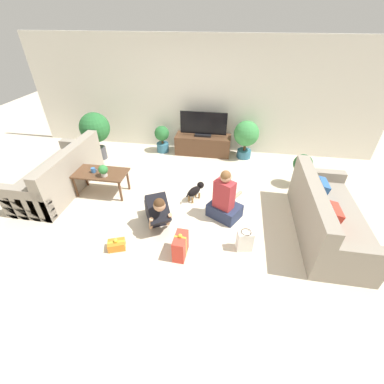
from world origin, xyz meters
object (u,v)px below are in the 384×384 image
(tv, at_px, (203,126))
(potted_plant_back_left, at_px, (162,138))
(potted_plant_corner_left, at_px, (95,130))
(person_sitting, at_px, (225,201))
(gift_box_a, at_px, (180,246))
(person_kneeling, at_px, (157,211))
(potted_plant_back_right, at_px, (246,136))
(dog, at_px, (196,190))
(potted_plant_corner_right, at_px, (302,168))
(gift_box_b, at_px, (117,245))
(tabletop_plant, at_px, (103,170))
(tv_console, at_px, (203,145))
(mug, at_px, (93,170))
(sofa_left, at_px, (61,175))
(gift_bag_a, at_px, (245,241))
(sofa_right, at_px, (325,217))
(coffee_table, at_px, (100,175))

(tv, xyz_separation_m, potted_plant_back_left, (-1.02, -0.05, -0.35))
(potted_plant_corner_left, distance_m, person_sitting, 3.55)
(gift_box_a, bearing_deg, person_kneeling, 131.71)
(potted_plant_back_right, relative_size, dog, 2.05)
(potted_plant_corner_right, distance_m, dog, 2.16)
(gift_box_a, relative_size, gift_box_b, 1.40)
(gift_box_a, height_order, tabletop_plant, tabletop_plant)
(potted_plant_corner_left, relative_size, person_kneeling, 1.41)
(potted_plant_corner_left, distance_m, person_kneeling, 2.96)
(person_kneeling, bearing_deg, tabletop_plant, 122.79)
(tv_console, xyz_separation_m, mug, (-1.81, -2.05, 0.28))
(sofa_left, xyz_separation_m, tabletop_plant, (1.01, -0.12, 0.28))
(potted_plant_back_right, bearing_deg, person_kneeling, -117.26)
(tv, xyz_separation_m, potted_plant_corner_left, (-2.41, -0.67, 0.01))
(sofa_left, distance_m, gift_bag_a, 3.74)
(potted_plant_corner_right, xyz_separation_m, gift_bag_a, (-1.09, -1.94, -0.25))
(sofa_right, xyz_separation_m, mug, (-4.07, 0.45, 0.20))
(tv, bearing_deg, mug, -131.50)
(potted_plant_back_left, bearing_deg, potted_plant_corner_right, -19.26)
(sofa_right, xyz_separation_m, gift_box_a, (-2.15, -0.84, -0.13))
(tv, bearing_deg, dog, -86.54)
(person_sitting, bearing_deg, dog, -8.95)
(tabletop_plant, bearing_deg, mug, 160.26)
(person_sitting, bearing_deg, potted_plant_back_right, -68.85)
(potted_plant_back_left, relative_size, potted_plant_corner_right, 0.95)
(gift_box_b, bearing_deg, sofa_left, 141.28)
(sofa_right, xyz_separation_m, person_kneeling, (-2.65, -0.28, 0.01))
(sofa_left, relative_size, potted_plant_corner_left, 1.80)
(tv, height_order, person_sitting, tv)
(tv, height_order, potted_plant_corner_right, tv)
(coffee_table, bearing_deg, potted_plant_corner_left, 117.43)
(sofa_right, relative_size, tabletop_plant, 9.01)
(tv_console, height_order, gift_box_a, tv_console)
(gift_box_b, bearing_deg, potted_plant_corner_left, 119.68)
(tv_console, relative_size, gift_bag_a, 3.73)
(sofa_left, bearing_deg, tv, 128.29)
(tabletop_plant, bearing_deg, sofa_right, -5.39)
(sofa_right, distance_m, gift_box_b, 3.26)
(gift_box_b, distance_m, tabletop_plant, 1.51)
(sofa_right, distance_m, person_sitting, 1.59)
(tv, height_order, person_kneeling, tv)
(tv_console, bearing_deg, coffee_table, -130.01)
(potted_plant_corner_left, xyz_separation_m, dog, (2.53, -1.26, -0.54))
(potted_plant_corner_right, height_order, gift_bag_a, potted_plant_corner_right)
(sofa_left, xyz_separation_m, sofa_right, (4.82, -0.48, -0.00))
(gift_box_a, bearing_deg, mug, 146.06)
(potted_plant_corner_right, distance_m, person_kneeling, 2.99)
(potted_plant_corner_right, relative_size, person_sitting, 0.74)
(sofa_left, height_order, person_kneeling, sofa_left)
(tv, distance_m, person_kneeling, 2.84)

